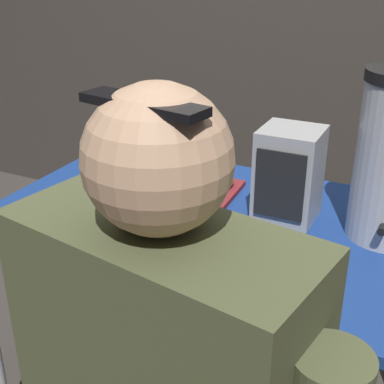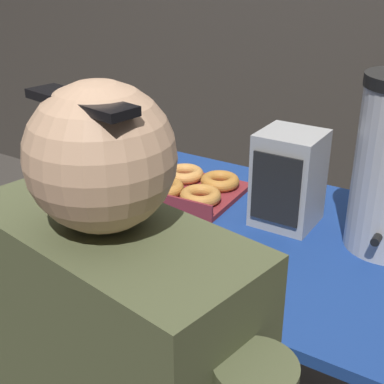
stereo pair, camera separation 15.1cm
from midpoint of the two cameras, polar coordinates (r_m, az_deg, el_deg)
folding_table at (r=1.54m, az=-1.07°, el=-4.11°), size 1.21×0.78×0.72m
donut_box at (r=1.65m, az=-5.09°, el=0.76°), size 0.42×0.31×0.05m
cell_phone at (r=1.52m, az=-16.11°, el=-3.14°), size 0.13×0.16×0.01m
space_heater at (r=1.46m, az=7.39°, el=1.80°), size 0.16×0.17×0.26m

